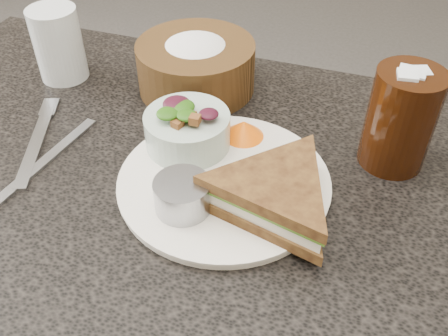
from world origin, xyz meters
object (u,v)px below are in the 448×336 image
at_px(dressing_ramekin, 182,195).
at_px(bread_basket, 196,59).
at_px(salad_bowl, 187,125).
at_px(water_glass, 58,44).
at_px(sandwich, 276,195).
at_px(dinner_plate, 224,182).
at_px(cola_glass, 402,116).

bearing_deg(dressing_ramekin, bread_basket, 107.94).
bearing_deg(salad_bowl, bread_basket, 107.09).
distance_m(salad_bowl, water_glass, 0.29).
bearing_deg(dressing_ramekin, water_glass, 143.31).
distance_m(sandwich, bread_basket, 0.30).
xyz_separation_m(dinner_plate, water_glass, (-0.34, 0.17, 0.05)).
bearing_deg(cola_glass, bread_basket, 164.92).
xyz_separation_m(salad_bowl, water_glass, (-0.27, 0.12, 0.01)).
height_order(sandwich, water_glass, water_glass).
bearing_deg(dinner_plate, sandwich, -23.19).
bearing_deg(sandwich, salad_bowl, 163.76).
relative_size(sandwich, bread_basket, 1.03).
bearing_deg(bread_basket, dressing_ramekin, -72.06).
distance_m(dressing_ramekin, water_glass, 0.38).
height_order(dinner_plate, dressing_ramekin, dressing_ramekin).
bearing_deg(dressing_ramekin, salad_bowl, 109.09).
height_order(dressing_ramekin, cola_glass, cola_glass).
relative_size(sandwich, water_glass, 1.62).
bearing_deg(dressing_ramekin, cola_glass, 39.12).
xyz_separation_m(dinner_plate, cola_glass, (0.19, 0.12, 0.07)).
bearing_deg(water_glass, salad_bowl, -23.47).
relative_size(dinner_plate, dressing_ramekin, 3.97).
height_order(dinner_plate, cola_glass, cola_glass).
xyz_separation_m(cola_glass, water_glass, (-0.53, 0.05, -0.01)).
bearing_deg(salad_bowl, sandwich, -29.86).
bearing_deg(water_glass, dressing_ramekin, -36.69).
bearing_deg(dinner_plate, cola_glass, 31.68).
relative_size(dressing_ramekin, cola_glass, 0.46).
distance_m(dressing_ramekin, bread_basket, 0.28).
relative_size(salad_bowl, dressing_ramekin, 1.71).
bearing_deg(dinner_plate, water_glass, 153.69).
distance_m(dinner_plate, water_glass, 0.38).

